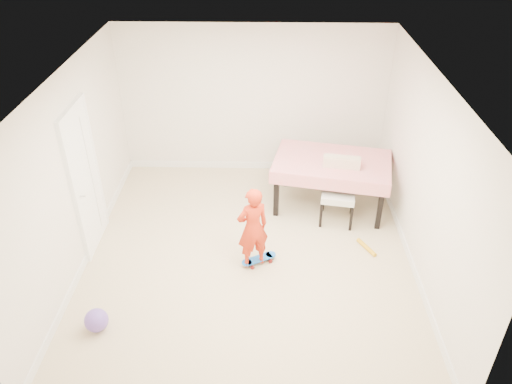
{
  "coord_description": "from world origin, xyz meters",
  "views": [
    {
      "loc": [
        0.23,
        -5.42,
        4.57
      ],
      "look_at": [
        0.1,
        0.2,
        0.95
      ],
      "focal_mm": 35.0,
      "sensor_mm": 36.0,
      "label": 1
    }
  ],
  "objects_px": {
    "child": "(253,230)",
    "balloon": "(96,320)",
    "skateboard": "(259,260)",
    "dining_table": "(330,183)",
    "dining_chair": "(339,192)"
  },
  "relations": [
    {
      "from": "child",
      "to": "dining_table",
      "type": "bearing_deg",
      "value": -153.05
    },
    {
      "from": "dining_table",
      "to": "dining_chair",
      "type": "height_order",
      "value": "dining_chair"
    },
    {
      "from": "skateboard",
      "to": "child",
      "type": "relative_size",
      "value": 0.43
    },
    {
      "from": "dining_table",
      "to": "child",
      "type": "xyz_separation_m",
      "value": [
        -1.19,
        -1.49,
        0.18
      ]
    },
    {
      "from": "dining_chair",
      "to": "dining_table",
      "type": "bearing_deg",
      "value": 110.19
    },
    {
      "from": "child",
      "to": "balloon",
      "type": "height_order",
      "value": "child"
    },
    {
      "from": "dining_chair",
      "to": "balloon",
      "type": "xyz_separation_m",
      "value": [
        -3.07,
        -2.27,
        -0.37
      ]
    },
    {
      "from": "skateboard",
      "to": "balloon",
      "type": "bearing_deg",
      "value": -175.32
    },
    {
      "from": "dining_table",
      "to": "skateboard",
      "type": "distance_m",
      "value": 1.86
    },
    {
      "from": "dining_chair",
      "to": "balloon",
      "type": "relative_size",
      "value": 3.61
    },
    {
      "from": "child",
      "to": "balloon",
      "type": "bearing_deg",
      "value": 8.68
    },
    {
      "from": "dining_table",
      "to": "child",
      "type": "distance_m",
      "value": 1.92
    },
    {
      "from": "dining_table",
      "to": "balloon",
      "type": "relative_size",
      "value": 6.29
    },
    {
      "from": "balloon",
      "to": "child",
      "type": "bearing_deg",
      "value": 33.26
    },
    {
      "from": "dining_table",
      "to": "dining_chair",
      "type": "distance_m",
      "value": 0.42
    }
  ]
}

